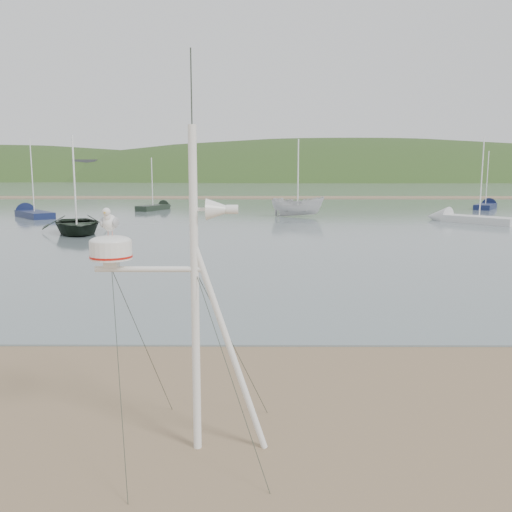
{
  "coord_description": "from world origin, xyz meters",
  "views": [
    {
      "loc": [
        2.07,
        -7.28,
        3.76
      ],
      "look_at": [
        2.03,
        1.0,
        2.46
      ],
      "focal_mm": 38.0,
      "sensor_mm": 36.0,
      "label": 1
    }
  ],
  "objects_px": {
    "boat_white": "(298,190)",
    "sailboat_dark_mid": "(160,207)",
    "sailboat_blue_far": "(488,205)",
    "boat_dark": "(75,188)",
    "sailboat_blue_near": "(28,213)",
    "mast_rig": "(191,360)",
    "sailboat_white_near": "(456,218)"
  },
  "relations": [
    {
      "from": "boat_dark",
      "to": "mast_rig",
      "type": "bearing_deg",
      "value": -90.92
    },
    {
      "from": "sailboat_dark_mid",
      "to": "sailboat_blue_far",
      "type": "bearing_deg",
      "value": 3.74
    },
    {
      "from": "boat_white",
      "to": "sailboat_blue_far",
      "type": "distance_m",
      "value": 22.87
    },
    {
      "from": "boat_dark",
      "to": "sailboat_dark_mid",
      "type": "xyz_separation_m",
      "value": [
        1.22,
        20.88,
        -2.47
      ]
    },
    {
      "from": "sailboat_blue_far",
      "to": "sailboat_dark_mid",
      "type": "height_order",
      "value": "sailboat_blue_far"
    },
    {
      "from": "sailboat_blue_near",
      "to": "sailboat_dark_mid",
      "type": "bearing_deg",
      "value": 39.28
    },
    {
      "from": "sailboat_blue_far",
      "to": "sailboat_dark_mid",
      "type": "distance_m",
      "value": 33.16
    },
    {
      "from": "boat_dark",
      "to": "sailboat_blue_near",
      "type": "xyz_separation_m",
      "value": [
        -8.45,
        12.97,
        -2.47
      ]
    },
    {
      "from": "boat_dark",
      "to": "sailboat_blue_far",
      "type": "xyz_separation_m",
      "value": [
        34.3,
        23.04,
        -2.47
      ]
    },
    {
      "from": "sailboat_dark_mid",
      "to": "sailboat_white_near",
      "type": "distance_m",
      "value": 27.62
    },
    {
      "from": "sailboat_blue_near",
      "to": "sailboat_dark_mid",
      "type": "xyz_separation_m",
      "value": [
        9.67,
        7.91,
        0.0
      ]
    },
    {
      "from": "sailboat_dark_mid",
      "to": "boat_white",
      "type": "bearing_deg",
      "value": -33.3
    },
    {
      "from": "boat_white",
      "to": "sailboat_blue_near",
      "type": "bearing_deg",
      "value": 95.81
    },
    {
      "from": "boat_white",
      "to": "boat_dark",
      "type": "bearing_deg",
      "value": 138.49
    },
    {
      "from": "boat_white",
      "to": "sailboat_blue_far",
      "type": "height_order",
      "value": "sailboat_blue_far"
    },
    {
      "from": "mast_rig",
      "to": "sailboat_blue_near",
      "type": "relative_size",
      "value": 0.77
    },
    {
      "from": "boat_dark",
      "to": "sailboat_blue_far",
      "type": "relative_size",
      "value": 0.89
    },
    {
      "from": "mast_rig",
      "to": "sailboat_blue_near",
      "type": "height_order",
      "value": "sailboat_blue_near"
    },
    {
      "from": "mast_rig",
      "to": "sailboat_blue_far",
      "type": "relative_size",
      "value": 0.85
    },
    {
      "from": "boat_white",
      "to": "sailboat_blue_near",
      "type": "height_order",
      "value": "sailboat_blue_near"
    },
    {
      "from": "boat_dark",
      "to": "boat_white",
      "type": "distance_m",
      "value": 18.82
    },
    {
      "from": "sailboat_dark_mid",
      "to": "sailboat_white_near",
      "type": "height_order",
      "value": "sailboat_white_near"
    },
    {
      "from": "mast_rig",
      "to": "sailboat_white_near",
      "type": "xyz_separation_m",
      "value": [
        15.66,
        33.53,
        -0.97
      ]
    },
    {
      "from": "mast_rig",
      "to": "sailboat_white_near",
      "type": "distance_m",
      "value": 37.02
    },
    {
      "from": "mast_rig",
      "to": "sailboat_dark_mid",
      "type": "distance_m",
      "value": 47.15
    },
    {
      "from": "mast_rig",
      "to": "sailboat_blue_far",
      "type": "distance_m",
      "value": 54.21
    },
    {
      "from": "mast_rig",
      "to": "sailboat_dark_mid",
      "type": "xyz_separation_m",
      "value": [
        -8.82,
        46.31,
        -0.97
      ]
    },
    {
      "from": "boat_dark",
      "to": "sailboat_dark_mid",
      "type": "relative_size",
      "value": 1.0
    },
    {
      "from": "sailboat_white_near",
      "to": "boat_dark",
      "type": "bearing_deg",
      "value": -162.49
    },
    {
      "from": "sailboat_dark_mid",
      "to": "boat_dark",
      "type": "bearing_deg",
      "value": -93.34
    },
    {
      "from": "sailboat_blue_near",
      "to": "sailboat_dark_mid",
      "type": "height_order",
      "value": "sailboat_blue_near"
    },
    {
      "from": "boat_white",
      "to": "sailboat_dark_mid",
      "type": "bearing_deg",
      "value": 63.99
    }
  ]
}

